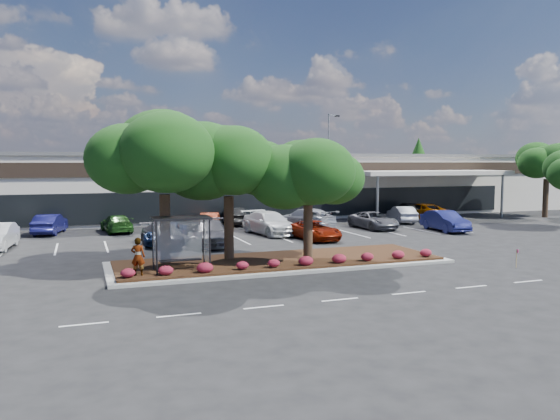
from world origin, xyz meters
name	(u,v)px	position (x,y,z in m)	size (l,w,h in m)	color
ground	(348,276)	(0.00, 0.00, 0.00)	(160.00, 160.00, 0.00)	black
retail_store	(201,184)	(0.06, 33.91, 3.15)	(80.40, 25.20, 6.25)	silver
landscape_island	(280,261)	(-2.00, 4.00, 0.12)	(18.00, 6.00, 0.26)	#A1A19C
lane_markings	(273,245)	(-0.14, 10.42, 0.01)	(33.12, 20.06, 0.01)	silver
shrub_row	(294,261)	(-2.00, 1.90, 0.51)	(17.00, 0.80, 0.50)	maroon
bus_shelter	(180,228)	(-7.50, 2.95, 2.31)	(2.75, 1.55, 2.59)	black
island_tree_west	(164,187)	(-8.00, 4.50, 4.21)	(7.20, 7.20, 7.89)	#143711
island_tree_mid	(229,191)	(-4.50, 5.20, 3.92)	(6.60, 6.60, 7.32)	#143711
island_tree_east	(308,198)	(-0.50, 3.70, 3.51)	(5.80, 5.80, 6.50)	#143711
tree_east_far	(546,179)	(31.00, 18.00, 3.81)	(6.40, 6.40, 7.62)	#143711
conifer_north_east	(418,168)	(34.00, 44.00, 4.50)	(3.96, 3.96, 9.00)	#143711
person_waiting	(138,256)	(-9.58, 2.27, 1.14)	(0.64, 0.42, 1.77)	#594C47
light_pole	(329,170)	(12.25, 28.02, 4.61)	(1.43, 0.68, 10.37)	#A1A19C
survey_stake	(517,256)	(9.12, -1.25, 0.62)	(0.08, 0.14, 0.96)	#A28755
car_1	(166,233)	(-6.65, 13.34, 0.71)	(2.35, 5.10, 1.42)	navy
car_2	(165,235)	(-6.90, 12.38, 0.71)	(1.98, 4.87, 1.41)	#5A5A62
car_3	(210,233)	(-4.05, 11.79, 0.80)	(2.25, 5.54, 1.61)	#4E4C53
car_4	(270,223)	(1.41, 15.54, 0.85)	(2.37, 5.83, 1.69)	white
car_5	(315,230)	(3.43, 11.66, 0.67)	(2.22, 4.81, 1.34)	maroon
car_6	(373,220)	(10.45, 15.71, 0.70)	(2.31, 5.02, 1.39)	#5A5A62
car_8	(445,221)	(15.00, 12.47, 0.81)	(1.70, 4.89, 1.61)	navy
car_9	(50,224)	(-14.21, 21.45, 0.76)	(1.62, 4.64, 1.53)	#131452
car_10	(117,224)	(-9.38, 20.69, 0.68)	(1.90, 4.67, 1.36)	#1F4E18
car_11	(210,221)	(-2.10, 20.26, 0.68)	(1.45, 4.15, 1.37)	maroon
car_12	(233,216)	(0.44, 22.34, 0.77)	(1.63, 4.67, 1.54)	black
car_13	(305,219)	(5.22, 17.64, 0.84)	(2.35, 5.77, 1.68)	#A1A4AD
car_14	(310,218)	(5.92, 18.22, 0.82)	(2.29, 5.62, 1.63)	slate
car_15	(402,214)	(15.18, 18.90, 0.74)	(1.57, 4.49, 1.48)	#A0A2AC
car_16	(422,212)	(18.32, 20.32, 0.77)	(2.55, 5.54, 1.54)	#6B3302
car_17	(410,210)	(17.97, 21.79, 0.76)	(1.61, 4.63, 1.52)	black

